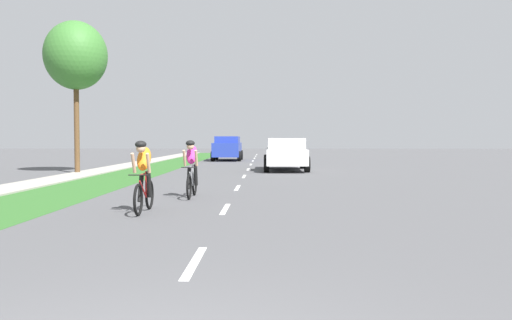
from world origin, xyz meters
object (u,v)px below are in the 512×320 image
pickup_white (286,154)px  cyclist_trailing (192,168)px  cyclist_lead (144,176)px  street_tree_near (76,56)px  suv_blue (227,148)px

pickup_white → cyclist_trailing: bearing=-104.2°
cyclist_lead → cyclist_trailing: same height
cyclist_trailing → street_tree_near: (-6.81, 9.82, 4.65)m
street_tree_near → cyclist_trailing: bearing=-55.3°
pickup_white → suv_blue: 12.62m
pickup_white → suv_blue: bearing=107.8°
cyclist_lead → cyclist_trailing: size_ratio=1.00×
cyclist_trailing → street_tree_near: bearing=124.7°
cyclist_lead → street_tree_near: 14.87m
pickup_white → suv_blue: (-3.87, 12.01, 0.12)m
cyclist_trailing → suv_blue: bearing=91.9°
cyclist_lead → suv_blue: (-0.18, 26.95, 0.14)m
cyclist_lead → suv_blue: 26.95m
cyclist_lead → pickup_white: size_ratio=0.34×
suv_blue → street_tree_near: size_ratio=0.66×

